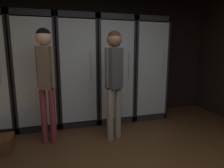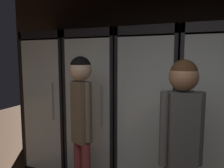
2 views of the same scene
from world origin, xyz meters
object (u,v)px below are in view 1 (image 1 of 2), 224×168
at_px(shopper_near, 114,73).
at_px(wine_crate_floor, 0,145).
at_px(cooler_left, 37,73).
at_px(cooler_center, 77,71).
at_px(cooler_right, 112,71).
at_px(cooler_far_right, 145,70).
at_px(shopper_far, 45,70).

bearing_deg(shopper_near, wine_crate_floor, 178.93).
relative_size(cooler_left, cooler_center, 1.00).
bearing_deg(cooler_left, cooler_right, 0.00).
height_order(cooler_center, cooler_far_right, same).
relative_size(cooler_left, cooler_right, 1.00).
height_order(cooler_far_right, shopper_far, cooler_far_right).
relative_size(cooler_far_right, shopper_far, 1.19).
relative_size(cooler_left, shopper_near, 1.21).
xyz_separation_m(cooler_left, cooler_far_right, (2.18, -0.00, -0.00)).
relative_size(cooler_right, wine_crate_floor, 6.11).
height_order(cooler_right, cooler_far_right, same).
bearing_deg(cooler_far_right, cooler_right, 179.96).
height_order(cooler_right, shopper_near, cooler_right).
bearing_deg(wine_crate_floor, cooler_left, 63.45).
distance_m(cooler_center, wine_crate_floor, 1.76).
bearing_deg(wine_crate_floor, cooler_right, 25.89).
height_order(cooler_left, wine_crate_floor, cooler_left).
bearing_deg(shopper_far, wine_crate_floor, -170.60).
distance_m(cooler_center, cooler_right, 0.73).
height_order(cooler_center, cooler_right, same).
bearing_deg(cooler_left, cooler_center, 0.05).
height_order(cooler_center, wine_crate_floor, cooler_center).
distance_m(cooler_left, cooler_far_right, 2.18).
distance_m(cooler_left, shopper_far, 0.85).
height_order(shopper_near, wine_crate_floor, shopper_near).
relative_size(shopper_near, wine_crate_floor, 5.05).
distance_m(shopper_near, shopper_far, 1.02).
bearing_deg(cooler_center, shopper_near, -63.47).
relative_size(cooler_left, shopper_far, 1.19).
relative_size(cooler_right, shopper_far, 1.19).
bearing_deg(cooler_center, cooler_far_right, -0.04).
height_order(cooler_center, shopper_near, cooler_center).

